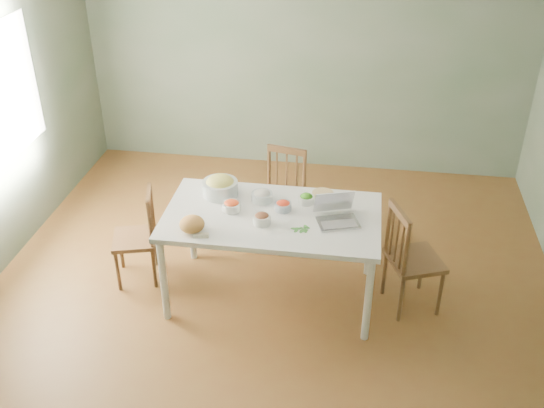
# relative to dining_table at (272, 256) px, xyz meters

# --- Properties ---
(floor) EXTENTS (5.00, 5.00, 0.00)m
(floor) POSITION_rel_dining_table_xyz_m (-0.01, 0.04, -0.41)
(floor) COLOR brown
(floor) RESTS_ON ground
(wall_back) EXTENTS (5.00, 0.00, 2.70)m
(wall_back) POSITION_rel_dining_table_xyz_m (-0.01, 2.54, 0.94)
(wall_back) COLOR slate
(wall_back) RESTS_ON ground
(wall_front) EXTENTS (5.00, 0.00, 2.70)m
(wall_front) POSITION_rel_dining_table_xyz_m (-0.01, -2.46, 0.94)
(wall_front) COLOR slate
(wall_front) RESTS_ON ground
(dining_table) EXTENTS (1.75, 0.99, 0.82)m
(dining_table) POSITION_rel_dining_table_xyz_m (0.00, 0.00, 0.00)
(dining_table) COLOR white
(dining_table) RESTS_ON floor
(chair_far) EXTENTS (0.49, 0.48, 0.95)m
(chair_far) POSITION_rel_dining_table_xyz_m (-0.05, 0.82, 0.06)
(chair_far) COLOR #4E341A
(chair_far) RESTS_ON floor
(chair_left) EXTENTS (0.46, 0.47, 0.88)m
(chair_left) POSITION_rel_dining_table_xyz_m (-1.23, 0.07, 0.03)
(chair_left) COLOR #4E341A
(chair_left) RESTS_ON floor
(chair_right) EXTENTS (0.53, 0.54, 0.96)m
(chair_right) POSITION_rel_dining_table_xyz_m (1.18, 0.05, 0.07)
(chair_right) COLOR #4E341A
(chair_right) RESTS_ON floor
(bread_boule) EXTENTS (0.21, 0.21, 0.13)m
(bread_boule) POSITION_rel_dining_table_xyz_m (-0.57, -0.33, 0.48)
(bread_boule) COLOR tan
(bread_boule) RESTS_ON dining_table
(butter_stick) EXTENTS (0.12, 0.05, 0.03)m
(butter_stick) POSITION_rel_dining_table_xyz_m (-0.49, -0.41, 0.43)
(butter_stick) COLOR beige
(butter_stick) RESTS_ON dining_table
(bowl_squash) EXTENTS (0.30, 0.30, 0.17)m
(bowl_squash) POSITION_rel_dining_table_xyz_m (-0.48, 0.25, 0.50)
(bowl_squash) COLOR #E4C851
(bowl_squash) RESTS_ON dining_table
(bowl_carrot) EXTENTS (0.17, 0.17, 0.09)m
(bowl_carrot) POSITION_rel_dining_table_xyz_m (-0.34, 0.02, 0.45)
(bowl_carrot) COLOR #C64F29
(bowl_carrot) RESTS_ON dining_table
(bowl_onion) EXTENTS (0.23, 0.23, 0.10)m
(bowl_onion) POSITION_rel_dining_table_xyz_m (-0.12, 0.21, 0.46)
(bowl_onion) COLOR white
(bowl_onion) RESTS_ON dining_table
(bowl_mushroom) EXTENTS (0.15, 0.15, 0.09)m
(bowl_mushroom) POSITION_rel_dining_table_xyz_m (-0.06, -0.14, 0.46)
(bowl_mushroom) COLOR #44271B
(bowl_mushroom) RESTS_ON dining_table
(bowl_redpep) EXTENTS (0.16, 0.16, 0.08)m
(bowl_redpep) POSITION_rel_dining_table_xyz_m (0.08, 0.09, 0.45)
(bowl_redpep) COLOR #DD3F2D
(bowl_redpep) RESTS_ON dining_table
(bowl_broccoli) EXTENTS (0.15, 0.15, 0.08)m
(bowl_broccoli) POSITION_rel_dining_table_xyz_m (0.26, 0.23, 0.45)
(bowl_broccoli) COLOR #184D0C
(bowl_broccoli) RESTS_ON dining_table
(flatbread) EXTENTS (0.23, 0.23, 0.02)m
(flatbread) POSITION_rel_dining_table_xyz_m (0.38, 0.39, 0.42)
(flatbread) COLOR #E2C284
(flatbread) RESTS_ON dining_table
(basil_bunch) EXTENTS (0.17, 0.17, 0.02)m
(basil_bunch) POSITION_rel_dining_table_xyz_m (0.25, -0.18, 0.42)
(basil_bunch) COLOR #27642A
(basil_bunch) RESTS_ON dining_table
(laptop) EXTENTS (0.40, 0.38, 0.22)m
(laptop) POSITION_rel_dining_table_xyz_m (0.54, -0.05, 0.52)
(laptop) COLOR silver
(laptop) RESTS_ON dining_table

